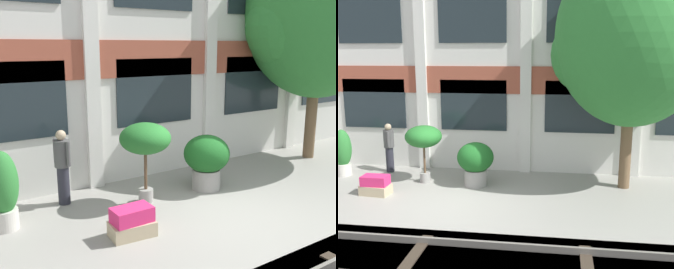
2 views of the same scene
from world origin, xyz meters
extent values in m
plane|color=gray|center=(0.00, 0.00, 0.00)|extent=(80.00, 80.00, 0.00)
cube|color=silver|center=(0.00, 3.39, 4.45)|extent=(17.68, 0.50, 8.89)
cube|color=#9E4C38|center=(0.00, 3.12, 3.10)|extent=(17.68, 0.06, 0.90)
cube|color=silver|center=(1.77, 3.08, 4.45)|extent=(0.36, 0.16, 8.89)
cube|color=silver|center=(5.30, 3.08, 4.45)|extent=(0.36, 0.16, 8.89)
cube|color=#1E282D|center=(-3.54, 3.11, 2.25)|extent=(2.26, 0.04, 1.70)
cube|color=#1E282D|center=(0.00, 3.11, 2.25)|extent=(2.26, 0.04, 1.70)
cube|color=#1E282D|center=(3.54, 3.11, 2.25)|extent=(2.26, 0.04, 1.70)
cube|color=#1E282D|center=(7.07, 3.11, 2.25)|extent=(2.26, 0.04, 1.70)
cylinder|color=brown|center=(4.86, 1.90, 1.52)|extent=(0.33, 0.33, 3.03)
ellipsoid|color=#2D7A33|center=(4.86, 1.90, 4.44)|extent=(4.35, 4.35, 5.12)
sphere|color=#2D7A33|center=(3.77, 2.10, 3.93)|extent=(2.39, 2.39, 2.39)
cylinder|color=beige|center=(-4.13, 1.86, 0.20)|extent=(0.48, 0.48, 0.40)
ellipsoid|color=#2D7A33|center=(-4.13, 1.86, 0.92)|extent=(0.58, 0.58, 1.24)
cylinder|color=gray|center=(-1.23, 1.55, 0.15)|extent=(0.33, 0.33, 0.30)
cylinder|color=brown|center=(-1.23, 1.55, 0.81)|extent=(0.07, 0.07, 1.02)
ellipsoid|color=#236B28|center=(-1.23, 1.55, 1.46)|extent=(1.13, 1.13, 0.68)
cube|color=tan|center=(-2.26, 0.29, 0.14)|extent=(0.86, 0.56, 0.28)
cube|color=#DB2866|center=(-2.26, 0.29, 0.42)|extent=(0.73, 0.44, 0.28)
cylinder|color=gray|center=(0.41, 1.46, 0.25)|extent=(0.69, 0.69, 0.50)
ellipsoid|color=#19561E|center=(0.41, 1.46, 0.89)|extent=(1.11, 1.11, 0.90)
cylinder|color=#282833|center=(-2.79, 2.46, 0.43)|extent=(0.26, 0.26, 0.86)
cylinder|color=#4C4C4C|center=(-2.79, 2.46, 1.15)|extent=(0.34, 0.34, 0.59)
sphere|color=tan|center=(-2.79, 2.46, 1.55)|extent=(0.22, 0.22, 0.22)
cylinder|color=#4C4C4C|center=(-2.86, 2.66, 1.18)|extent=(0.09, 0.09, 0.53)
cylinder|color=#4C4C4C|center=(-2.72, 2.25, 1.18)|extent=(0.09, 0.09, 0.53)
camera|label=1|loc=(-5.35, -5.62, 3.42)|focal=42.00mm
camera|label=2|loc=(2.92, -9.77, 3.94)|focal=42.00mm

